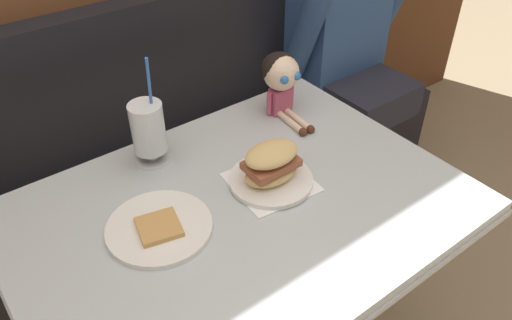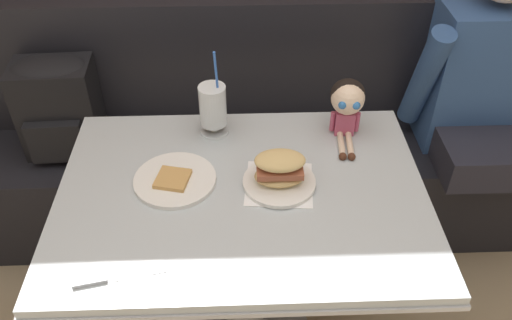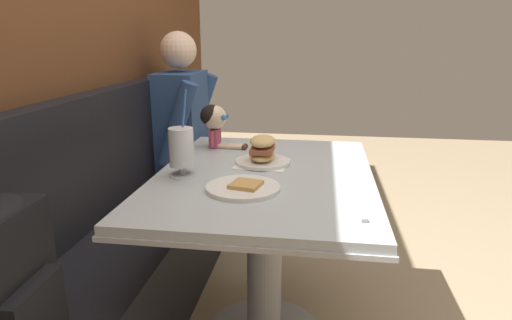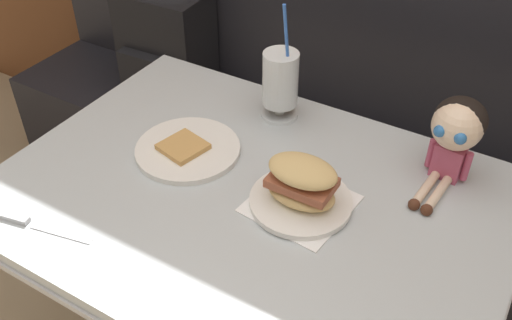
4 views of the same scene
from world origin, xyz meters
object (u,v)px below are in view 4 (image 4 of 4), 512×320
(milkshake_glass, at_px, (280,82))
(butter_knife, at_px, (25,221))
(seated_doll, at_px, (457,130))
(toast_plate, at_px, (187,149))
(backpack, at_px, (165,40))
(sandwich_plate, at_px, (302,188))

(milkshake_glass, distance_m, butter_knife, 0.67)
(butter_knife, relative_size, seated_doll, 1.05)
(toast_plate, relative_size, backpack, 0.62)
(sandwich_plate, height_order, backpack, sandwich_plate)
(sandwich_plate, xyz_separation_m, seated_doll, (0.24, 0.25, 0.08))
(backpack, bearing_deg, butter_knife, -68.42)
(milkshake_glass, distance_m, backpack, 0.72)
(milkshake_glass, xyz_separation_m, backpack, (-0.62, 0.31, -0.18))
(sandwich_plate, bearing_deg, milkshake_glass, 126.75)
(milkshake_glass, bearing_deg, butter_knife, -113.19)
(sandwich_plate, bearing_deg, butter_knife, -143.67)
(sandwich_plate, relative_size, seated_doll, 0.99)
(butter_knife, height_order, backpack, backpack)
(sandwich_plate, distance_m, backpack, 1.02)
(toast_plate, xyz_separation_m, seated_doll, (0.55, 0.23, 0.12))
(milkshake_glass, relative_size, butter_knife, 1.35)
(toast_plate, distance_m, butter_knife, 0.39)
(sandwich_plate, xyz_separation_m, butter_knife, (-0.46, -0.34, -0.04))
(milkshake_glass, bearing_deg, sandwich_plate, -53.25)
(seated_doll, bearing_deg, sandwich_plate, -133.28)
(sandwich_plate, relative_size, butter_knife, 0.94)
(toast_plate, distance_m, sandwich_plate, 0.32)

